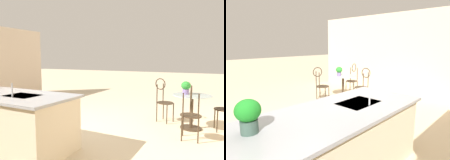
# 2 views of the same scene
# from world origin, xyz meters

# --- Properties ---
(ground_plane) EXTENTS (40.00, 40.00, 0.00)m
(ground_plane) POSITION_xyz_m (0.00, 0.00, 0.00)
(ground_plane) COLOR beige
(kitchen_island) EXTENTS (2.80, 1.06, 0.92)m
(kitchen_island) POSITION_xyz_m (0.30, 0.85, 0.46)
(kitchen_island) COLOR beige
(kitchen_island) RESTS_ON ground
(bistro_table) EXTENTS (0.80, 0.80, 0.74)m
(bistro_table) POSITION_xyz_m (-2.58, -1.54, 0.45)
(bistro_table) COLOR #3D2D1E
(bistro_table) RESTS_ON ground
(chair_by_island) EXTENTS (0.52, 0.49, 1.04)m
(chair_by_island) POSITION_xyz_m (-1.90, -1.82, 0.57)
(chair_by_island) COLOR #3D2D1E
(chair_by_island) RESTS_ON ground
(chair_toward_desk) EXTENTS (0.41, 0.50, 1.04)m
(chair_toward_desk) POSITION_xyz_m (-2.64, -0.83, 0.57)
(chair_toward_desk) COLOR #3D2D1E
(chair_toward_desk) RESTS_ON ground
(sink_faucet) EXTENTS (0.02, 0.02, 0.22)m
(sink_faucet) POSITION_xyz_m (-0.25, 1.03, 1.03)
(sink_faucet) COLOR #B2B5BA
(sink_faucet) RESTS_ON kitchen_island
(potted_plant_on_table) EXTENTS (0.20, 0.20, 0.28)m
(potted_plant_on_table) POSITION_xyz_m (-2.44, -1.58, 0.90)
(potted_plant_on_table) COLOR #7A669E
(potted_plant_on_table) RESTS_ON bistro_table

